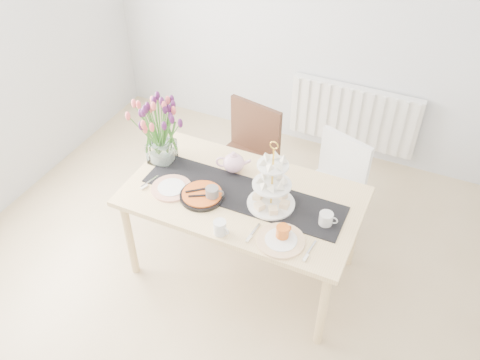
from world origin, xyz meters
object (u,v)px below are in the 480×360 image
at_px(chair_white, 333,182).
at_px(plate_right, 281,240).
at_px(cake_stand, 272,190).
at_px(mug_orange, 282,233).
at_px(tulip_vase, 158,122).
at_px(mug_white, 220,227).
at_px(tart_tin, 202,195).
at_px(teapot, 234,163).
at_px(plate_left, 171,188).
at_px(cream_jug, 326,219).
at_px(dining_table, 243,203).
at_px(radiator, 353,116).
at_px(chair_brown, 247,152).
at_px(mug_grey, 212,194).

xyz_separation_m(chair_white, plate_right, (-0.07, -0.97, 0.25)).
distance_m(cake_stand, mug_orange, 0.32).
bearing_deg(tulip_vase, mug_white, -34.17).
height_order(tart_tin, mug_white, mug_white).
xyz_separation_m(teapot, plate_left, (-0.31, -0.35, -0.07)).
bearing_deg(tart_tin, cream_jug, 7.11).
distance_m(dining_table, plate_right, 0.50).
xyz_separation_m(chair_white, teapot, (-0.63, -0.47, 0.32)).
height_order(chair_white, cake_stand, cake_stand).
bearing_deg(chair_white, cream_jug, -60.06).
bearing_deg(radiator, mug_white, -98.82).
xyz_separation_m(cake_stand, tart_tin, (-0.45, -0.12, -0.12)).
xyz_separation_m(teapot, cream_jug, (0.76, -0.24, -0.03)).
xyz_separation_m(cake_stand, plate_right, (0.18, -0.28, -0.13)).
height_order(tart_tin, plate_right, tart_tin).
bearing_deg(mug_white, mug_orange, 33.62).
relative_size(tart_tin, plate_left, 1.08).
height_order(chair_white, mug_orange, chair_white).
distance_m(chair_brown, tart_tin, 0.85).
xyz_separation_m(chair_white, tart_tin, (-0.70, -0.81, 0.26)).
relative_size(cake_stand, mug_orange, 4.82).
xyz_separation_m(radiator, cream_jug, (0.25, -1.77, 0.34)).
bearing_deg(dining_table, plate_left, -161.84).
bearing_deg(radiator, mug_orange, -88.84).
xyz_separation_m(chair_brown, plate_right, (0.67, -0.97, 0.20)).
bearing_deg(dining_table, plate_right, -37.04).
bearing_deg(mug_white, chair_white, 82.54).
distance_m(chair_brown, cream_jug, 1.15).
distance_m(mug_orange, plate_left, 0.87).
bearing_deg(chair_brown, radiator, 70.76).
height_order(plate_left, plate_right, same).
bearing_deg(teapot, plate_right, -59.56).
xyz_separation_m(teapot, mug_grey, (-0.00, -0.33, -0.02)).
height_order(dining_table, mug_white, mug_white).
relative_size(dining_table, mug_orange, 16.47).
bearing_deg(radiator, chair_white, -83.64).
relative_size(radiator, mug_grey, 11.49).
relative_size(cake_stand, teapot, 1.92).
bearing_deg(plate_right, teapot, 138.30).
distance_m(chair_brown, mug_orange, 1.18).
relative_size(tart_tin, mug_orange, 3.12).
relative_size(chair_white, tart_tin, 2.87).
xyz_separation_m(mug_grey, plate_left, (-0.31, -0.02, -0.04)).
relative_size(cream_jug, mug_orange, 0.92).
bearing_deg(radiator, tulip_vase, -122.35).
height_order(tulip_vase, cake_stand, tulip_vase).
xyz_separation_m(cream_jug, mug_white, (-0.57, -0.35, 0.00)).
relative_size(mug_orange, plate_right, 0.32).
xyz_separation_m(mug_orange, plate_left, (-0.86, 0.11, -0.04)).
height_order(dining_table, cake_stand, cake_stand).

